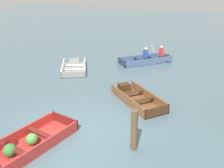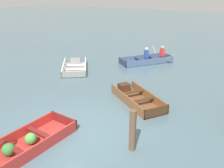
{
  "view_description": "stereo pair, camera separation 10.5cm",
  "coord_description": "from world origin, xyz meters",
  "px_view_note": "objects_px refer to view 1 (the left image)",
  "views": [
    {
      "loc": [
        4.21,
        -5.16,
        4.26
      ],
      "look_at": [
        -0.57,
        3.39,
        0.35
      ],
      "focal_mm": 40.0,
      "sensor_mm": 36.0,
      "label": 1
    },
    {
      "loc": [
        4.3,
        -5.11,
        4.26
      ],
      "look_at": [
        -0.57,
        3.39,
        0.35
      ],
      "focal_mm": 40.0,
      "sensor_mm": 36.0,
      "label": 2
    }
  ],
  "objects_px": {
    "skiff_white_mid_moored": "(74,67)",
    "mooring_post": "(134,130)",
    "rowboat_slate_blue_with_crew": "(148,59)",
    "skiff_wooden_brown_near_moored": "(136,98)",
    "dinghy_red_foreground": "(23,147)"
  },
  "relations": [
    {
      "from": "dinghy_red_foreground",
      "to": "rowboat_slate_blue_with_crew",
      "type": "xyz_separation_m",
      "value": [
        -0.11,
        9.58,
        0.06
      ]
    },
    {
      "from": "skiff_wooden_brown_near_moored",
      "to": "rowboat_slate_blue_with_crew",
      "type": "bearing_deg",
      "value": 106.35
    },
    {
      "from": "skiff_wooden_brown_near_moored",
      "to": "rowboat_slate_blue_with_crew",
      "type": "height_order",
      "value": "rowboat_slate_blue_with_crew"
    },
    {
      "from": "rowboat_slate_blue_with_crew",
      "to": "mooring_post",
      "type": "distance_m",
      "value": 8.5
    },
    {
      "from": "skiff_wooden_brown_near_moored",
      "to": "rowboat_slate_blue_with_crew",
      "type": "xyz_separation_m",
      "value": [
        -1.51,
        5.15,
        0.07
      ]
    },
    {
      "from": "skiff_white_mid_moored",
      "to": "mooring_post",
      "type": "relative_size",
      "value": 2.29
    },
    {
      "from": "rowboat_slate_blue_with_crew",
      "to": "mooring_post",
      "type": "height_order",
      "value": "mooring_post"
    },
    {
      "from": "skiff_wooden_brown_near_moored",
      "to": "mooring_post",
      "type": "distance_m",
      "value": 3.17
    },
    {
      "from": "dinghy_red_foreground",
      "to": "mooring_post",
      "type": "relative_size",
      "value": 2.52
    },
    {
      "from": "skiff_white_mid_moored",
      "to": "mooring_post",
      "type": "distance_m",
      "value": 7.55
    },
    {
      "from": "skiff_wooden_brown_near_moored",
      "to": "rowboat_slate_blue_with_crew",
      "type": "distance_m",
      "value": 5.37
    },
    {
      "from": "rowboat_slate_blue_with_crew",
      "to": "skiff_wooden_brown_near_moored",
      "type": "bearing_deg",
      "value": -73.65
    },
    {
      "from": "dinghy_red_foreground",
      "to": "skiff_wooden_brown_near_moored",
      "type": "distance_m",
      "value": 4.65
    },
    {
      "from": "dinghy_red_foreground",
      "to": "mooring_post",
      "type": "bearing_deg",
      "value": 30.61
    },
    {
      "from": "mooring_post",
      "to": "skiff_white_mid_moored",
      "type": "bearing_deg",
      "value": 139.81
    }
  ]
}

